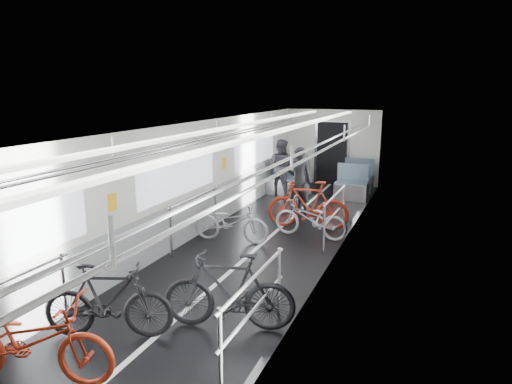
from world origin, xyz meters
TOP-DOWN VIEW (x-y plane):
  - car_shell at (0.00, 1.78)m, footprint 3.02×14.01m
  - bike_left_near at (-0.70, -4.38)m, footprint 1.94×1.11m
  - bike_left_mid at (-0.53, -3.35)m, footprint 1.69×0.99m
  - bike_left_far at (-0.64, 0.55)m, footprint 1.62×0.67m
  - bike_right_near at (0.77, -2.60)m, footprint 1.80×0.90m
  - bike_right_mid at (0.78, 1.40)m, footprint 1.61×0.67m
  - bike_right_far at (0.57, 2.00)m, footprint 1.86×0.70m
  - bike_aisle at (0.09, 2.96)m, footprint 1.01×1.89m
  - person_standing at (0.05, 3.06)m, footprint 0.70×0.55m
  - person_seated at (-1.05, 4.91)m, footprint 0.89×0.75m

SIDE VIEW (x-z plane):
  - bike_right_mid at x=0.78m, z-range 0.00..0.82m
  - bike_left_far at x=-0.64m, z-range 0.00..0.83m
  - bike_aisle at x=0.09m, z-range 0.00..0.95m
  - bike_left_near at x=-0.70m, z-range 0.00..0.97m
  - bike_left_mid at x=-0.53m, z-range 0.00..0.98m
  - bike_right_near at x=0.77m, z-range 0.00..1.04m
  - bike_right_far at x=0.57m, z-range 0.00..1.09m
  - person_seated at x=-1.05m, z-range 0.00..1.63m
  - person_standing at x=0.05m, z-range 0.00..1.68m
  - car_shell at x=0.00m, z-range -0.08..2.33m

